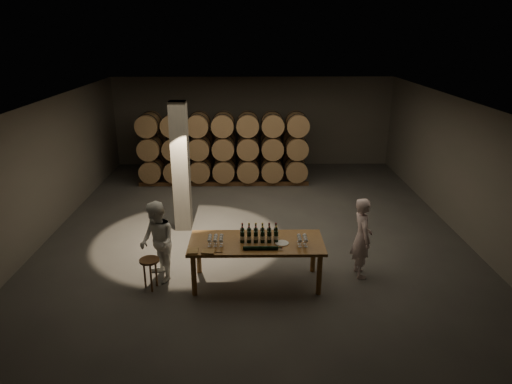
{
  "coord_description": "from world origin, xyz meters",
  "views": [
    {
      "loc": [
        -0.12,
        -10.47,
        4.76
      ],
      "look_at": [
        0.03,
        -0.21,
        1.1
      ],
      "focal_mm": 32.0,
      "sensor_mm": 36.0,
      "label": 1
    }
  ],
  "objects_px": {
    "notebook_near": "(208,252)",
    "stool": "(150,265)",
    "bottle_cluster": "(259,235)",
    "plate": "(282,243)",
    "person_man": "(362,238)",
    "tasting_table": "(256,246)",
    "person_woman": "(157,242)"
  },
  "relations": [
    {
      "from": "bottle_cluster",
      "to": "stool",
      "type": "xyz_separation_m",
      "value": [
        -2.1,
        -0.23,
        -0.5
      ]
    },
    {
      "from": "plate",
      "to": "notebook_near",
      "type": "bearing_deg",
      "value": -165.88
    },
    {
      "from": "tasting_table",
      "to": "bottle_cluster",
      "type": "height_order",
      "value": "bottle_cluster"
    },
    {
      "from": "tasting_table",
      "to": "person_woman",
      "type": "xyz_separation_m",
      "value": [
        -1.94,
        0.16,
        0.03
      ]
    },
    {
      "from": "person_woman",
      "to": "stool",
      "type": "bearing_deg",
      "value": -45.41
    },
    {
      "from": "bottle_cluster",
      "to": "stool",
      "type": "distance_m",
      "value": 2.17
    },
    {
      "from": "bottle_cluster",
      "to": "person_man",
      "type": "xyz_separation_m",
      "value": [
        2.07,
        0.25,
        -0.19
      ]
    },
    {
      "from": "bottle_cluster",
      "to": "person_woman",
      "type": "xyz_separation_m",
      "value": [
        -2.0,
        0.11,
        -0.2
      ]
    },
    {
      "from": "tasting_table",
      "to": "bottle_cluster",
      "type": "xyz_separation_m",
      "value": [
        0.05,
        0.04,
        0.22
      ]
    },
    {
      "from": "bottle_cluster",
      "to": "plate",
      "type": "relative_size",
      "value": 2.82
    },
    {
      "from": "person_man",
      "to": "plate",
      "type": "bearing_deg",
      "value": 98.49
    },
    {
      "from": "tasting_table",
      "to": "plate",
      "type": "xyz_separation_m",
      "value": [
        0.49,
        -0.09,
        0.11
      ]
    },
    {
      "from": "plate",
      "to": "bottle_cluster",
      "type": "bearing_deg",
      "value": 163.14
    },
    {
      "from": "tasting_table",
      "to": "stool",
      "type": "xyz_separation_m",
      "value": [
        -2.05,
        -0.19,
        -0.28
      ]
    },
    {
      "from": "notebook_near",
      "to": "stool",
      "type": "xyz_separation_m",
      "value": [
        -1.16,
        0.24,
        -0.4
      ]
    },
    {
      "from": "notebook_near",
      "to": "stool",
      "type": "height_order",
      "value": "notebook_near"
    },
    {
      "from": "bottle_cluster",
      "to": "plate",
      "type": "height_order",
      "value": "bottle_cluster"
    },
    {
      "from": "person_woman",
      "to": "person_man",
      "type": "bearing_deg",
      "value": 62.58
    },
    {
      "from": "stool",
      "to": "person_woman",
      "type": "height_order",
      "value": "person_woman"
    },
    {
      "from": "tasting_table",
      "to": "stool",
      "type": "height_order",
      "value": "tasting_table"
    },
    {
      "from": "person_man",
      "to": "person_woman",
      "type": "xyz_separation_m",
      "value": [
        -4.06,
        -0.13,
        -0.01
      ]
    },
    {
      "from": "plate",
      "to": "person_man",
      "type": "distance_m",
      "value": 1.68
    },
    {
      "from": "stool",
      "to": "bottle_cluster",
      "type": "bearing_deg",
      "value": 6.36
    },
    {
      "from": "bottle_cluster",
      "to": "plate",
      "type": "bearing_deg",
      "value": -16.86
    },
    {
      "from": "bottle_cluster",
      "to": "person_woman",
      "type": "relative_size",
      "value": 0.45
    },
    {
      "from": "person_man",
      "to": "person_woman",
      "type": "relative_size",
      "value": 1.01
    },
    {
      "from": "tasting_table",
      "to": "notebook_near",
      "type": "xyz_separation_m",
      "value": [
        -0.89,
        -0.44,
        0.12
      ]
    },
    {
      "from": "stool",
      "to": "plate",
      "type": "bearing_deg",
      "value": 2.32
    },
    {
      "from": "plate",
      "to": "notebook_near",
      "type": "xyz_separation_m",
      "value": [
        -1.38,
        -0.35,
        0.01
      ]
    },
    {
      "from": "tasting_table",
      "to": "plate",
      "type": "distance_m",
      "value": 0.51
    },
    {
      "from": "notebook_near",
      "to": "bottle_cluster",
      "type": "bearing_deg",
      "value": 33.23
    },
    {
      "from": "plate",
      "to": "stool",
      "type": "relative_size",
      "value": 0.41
    }
  ]
}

